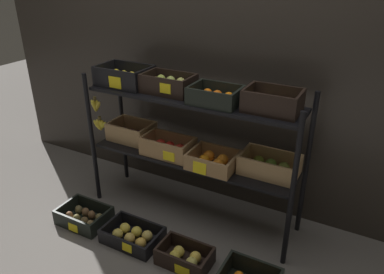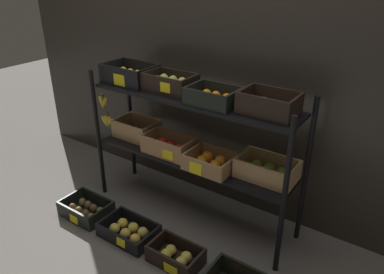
# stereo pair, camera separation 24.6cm
# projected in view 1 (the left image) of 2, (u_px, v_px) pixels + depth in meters

# --- Properties ---
(ground_plane) EXTENTS (10.00, 10.00, 0.00)m
(ground_plane) POSITION_uv_depth(u_px,v_px,m) (192.00, 212.00, 2.73)
(ground_plane) COLOR #605B56
(storefront_wall) EXTENTS (3.86, 0.12, 1.92)m
(storefront_wall) POSITION_uv_depth(u_px,v_px,m) (217.00, 73.00, 2.62)
(storefront_wall) COLOR #2D2823
(storefront_wall) RESTS_ON ground_plane
(display_rack) EXTENTS (1.58, 0.38, 1.03)m
(display_rack) POSITION_uv_depth(u_px,v_px,m) (190.00, 126.00, 2.44)
(display_rack) COLOR black
(display_rack) RESTS_ON ground_plane
(crate_ground_kiwi) EXTENTS (0.35, 0.25, 0.11)m
(crate_ground_kiwi) POSITION_uv_depth(u_px,v_px,m) (84.00, 217.00, 2.61)
(crate_ground_kiwi) COLOR black
(crate_ground_kiwi) RESTS_ON ground_plane
(crate_ground_apple_gold) EXTENTS (0.38, 0.25, 0.10)m
(crate_ground_apple_gold) POSITION_uv_depth(u_px,v_px,m) (133.00, 236.00, 2.43)
(crate_ground_apple_gold) COLOR black
(crate_ground_apple_gold) RESTS_ON ground_plane
(crate_ground_center_apple_gold) EXTENTS (0.33, 0.21, 0.12)m
(crate_ground_center_apple_gold) POSITION_uv_depth(u_px,v_px,m) (185.00, 257.00, 2.25)
(crate_ground_center_apple_gold) COLOR black
(crate_ground_center_apple_gold) RESTS_ON ground_plane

